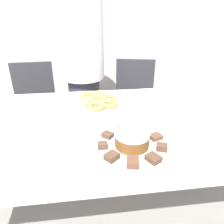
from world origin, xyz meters
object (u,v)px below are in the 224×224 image
at_px(frosted_cake, 132,139).
at_px(office_chair_left, 35,112).
at_px(person_standing, 83,72).
at_px(office_chair_right, 134,107).
at_px(plate_cake, 132,146).
at_px(plate_donuts, 98,103).

bearing_deg(frosted_cake, office_chair_left, 120.25).
bearing_deg(frosted_cake, person_standing, 101.26).
bearing_deg(office_chair_right, plate_cake, -91.59).
distance_m(office_chair_left, frosted_cake, 1.46).
height_order(person_standing, plate_donuts, person_standing).
relative_size(office_chair_right, plate_donuts, 2.45).
height_order(person_standing, office_chair_right, person_standing).
xyz_separation_m(plate_cake, plate_donuts, (-0.12, 0.52, 0.00)).
distance_m(person_standing, office_chair_left, 0.67).
bearing_deg(plate_donuts, person_standing, 99.78).
bearing_deg(person_standing, plate_donuts, -80.22).
bearing_deg(plate_donuts, office_chair_right, 59.32).
distance_m(office_chair_left, plate_donuts, 0.98).
relative_size(office_chair_left, office_chair_right, 1.00).
xyz_separation_m(office_chair_left, frosted_cake, (0.71, -1.21, 0.41)).
xyz_separation_m(person_standing, office_chair_left, (-0.50, 0.15, -0.43)).
distance_m(office_chair_right, plate_donuts, 0.89).
distance_m(office_chair_left, office_chair_right, 1.00).
relative_size(plate_donuts, frosted_cake, 2.21).
bearing_deg(plate_cake, frosted_cake, 0.00).
distance_m(plate_cake, frosted_cake, 0.04).
bearing_deg(office_chair_right, plate_donuts, -108.60).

